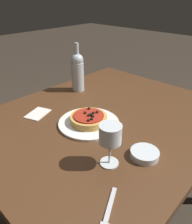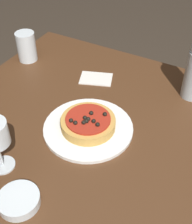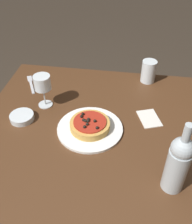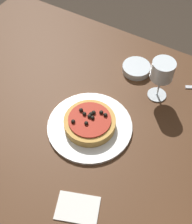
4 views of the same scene
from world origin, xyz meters
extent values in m
cube|color=#4C2D19|center=(0.00, 0.00, 0.76)|extent=(1.25, 1.02, 0.03)
cylinder|color=#4C2D19|center=(0.57, 0.45, 0.37)|extent=(0.06, 0.06, 0.74)
cylinder|color=#4C2D19|center=(0.57, -0.45, 0.37)|extent=(0.06, 0.06, 0.74)
cylinder|color=white|center=(0.11, -0.01, 0.78)|extent=(0.29, 0.29, 0.01)
cylinder|color=gold|center=(0.11, -0.01, 0.80)|extent=(0.18, 0.18, 0.03)
cylinder|color=#A82819|center=(0.11, -0.01, 0.82)|extent=(0.15, 0.15, 0.01)
sphere|color=black|center=(0.15, 0.03, 0.83)|extent=(0.01, 0.01, 0.01)
sphere|color=black|center=(0.12, 0.00, 0.83)|extent=(0.01, 0.01, 0.01)
sphere|color=black|center=(0.11, 0.00, 0.83)|extent=(0.01, 0.01, 0.01)
sphere|color=black|center=(0.09, 0.00, 0.83)|extent=(0.01, 0.01, 0.01)
sphere|color=black|center=(0.07, -0.05, 0.83)|extent=(0.01, 0.01, 0.01)
sphere|color=black|center=(0.11, -0.03, 0.83)|extent=(0.01, 0.01, 0.01)
sphere|color=black|center=(0.11, 0.02, 0.83)|extent=(0.01, 0.01, 0.01)
sphere|color=black|center=(0.11, 0.01, 0.83)|extent=(0.01, 0.01, 0.01)
sphere|color=black|center=(0.13, 0.03, 0.83)|extent=(0.01, 0.01, 0.01)
sphere|color=black|center=(0.07, 0.01, 0.83)|extent=(0.01, 0.01, 0.01)
cylinder|color=silver|center=(0.25, 0.24, 0.78)|extent=(0.07, 0.07, 0.00)
cylinder|color=silver|center=(0.25, 0.24, 0.83)|extent=(0.01, 0.01, 0.09)
cylinder|color=silver|center=(0.25, 0.24, 0.91)|extent=(0.08, 0.08, 0.07)
cylinder|color=#B2BCC1|center=(-0.13, -0.35, 0.87)|extent=(0.08, 0.08, 0.18)
sphere|color=#B2BCC1|center=(-0.13, -0.35, 0.97)|extent=(0.08, 0.08, 0.08)
cylinder|color=#B2BCC1|center=(-0.13, -0.35, 1.03)|extent=(0.03, 0.03, 0.08)
cylinder|color=silver|center=(0.55, -0.26, 0.84)|extent=(0.08, 0.08, 0.12)
cylinder|color=silver|center=(0.13, 0.32, 0.79)|extent=(0.11, 0.11, 0.03)
cube|color=silver|center=(0.39, 0.36, 0.78)|extent=(0.12, 0.07, 0.00)
cube|color=silver|center=(0.47, 0.40, 0.78)|extent=(0.06, 0.05, 0.00)
cube|color=silver|center=(0.23, -0.27, 0.78)|extent=(0.15, 0.13, 0.00)
camera|label=1|loc=(0.74, 0.63, 1.34)|focal=35.00mm
camera|label=2|loc=(-0.26, 0.62, 1.49)|focal=50.00mm
camera|label=3|loc=(-0.72, -0.16, 1.59)|focal=42.00mm
camera|label=4|loc=(0.43, -0.52, 1.68)|focal=50.00mm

